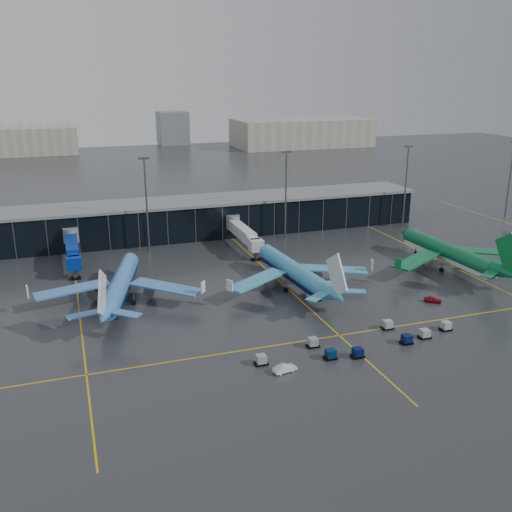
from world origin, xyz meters
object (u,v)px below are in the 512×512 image
object	(u,v)px
service_van_red	(433,299)
mobile_airstair	(312,294)
service_van_white	(285,368)
airliner_aer_lingus	(448,242)
airliner_arkefly	(120,273)
baggage_carts	(368,341)
airliner_klm_near	(294,261)

from	to	relation	value
service_van_red	mobile_airstair	bearing A→B (deg)	102.93
service_van_white	airliner_aer_lingus	bearing A→B (deg)	-69.41
airliner_arkefly	service_van_white	bearing A→B (deg)	-46.55
airliner_aer_lingus	service_van_white	xyz separation A→B (m)	(-57.35, -35.82, -5.97)
baggage_carts	mobile_airstair	xyz separation A→B (m)	(0.02, 24.08, 0.01)
service_van_white	mobile_airstair	bearing A→B (deg)	-43.25
service_van_red	service_van_white	xyz separation A→B (m)	(-40.58, -17.61, 0.05)
airliner_klm_near	service_van_white	size ratio (longest dim) A/B	10.24
airliner_arkefly	airliner_aer_lingus	size ratio (longest dim) A/B	0.96
airliner_klm_near	mobile_airstair	xyz separation A→B (m)	(1.42, -7.33, -5.55)
airliner_aer_lingus	baggage_carts	bearing A→B (deg)	-143.16
airliner_aer_lingus	baggage_carts	xyz separation A→B (m)	(-39.86, -31.73, -5.87)
baggage_carts	service_van_white	world-z (taller)	baggage_carts
service_van_red	airliner_klm_near	bearing A→B (deg)	91.38
airliner_arkefly	service_van_red	distance (m)	66.20
service_van_white	airliner_arkefly	bearing A→B (deg)	17.43
airliner_aer_lingus	service_van_white	world-z (taller)	airliner_aer_lingus
airliner_klm_near	airliner_arkefly	bearing A→B (deg)	170.13
airliner_aer_lingus	baggage_carts	distance (m)	51.29
airliner_klm_near	airliner_aer_lingus	distance (m)	41.27
airliner_klm_near	service_van_red	bearing A→B (deg)	-40.12
airliner_klm_near	baggage_carts	world-z (taller)	airliner_klm_near
baggage_carts	service_van_red	xyz separation A→B (m)	(23.09, 13.52, -0.14)
airliner_aer_lingus	service_van_white	distance (m)	67.88
airliner_klm_near	service_van_red	distance (m)	30.86
airliner_arkefly	mobile_airstair	world-z (taller)	airliner_arkefly
airliner_arkefly	service_van_red	bearing A→B (deg)	-4.64
airliner_arkefly	baggage_carts	xyz separation A→B (m)	(39.16, -35.29, -5.62)
airliner_arkefly	airliner_klm_near	xyz separation A→B (m)	(37.76, -3.89, -0.06)
mobile_airstair	service_van_white	world-z (taller)	mobile_airstair
baggage_carts	service_van_red	world-z (taller)	baggage_carts
airliner_klm_near	baggage_carts	size ratio (longest dim) A/B	1.04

